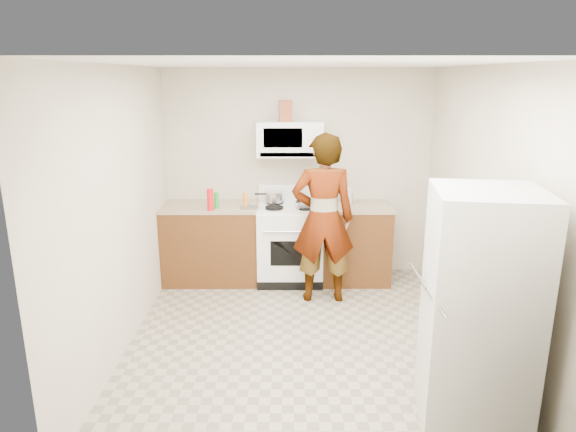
{
  "coord_description": "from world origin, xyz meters",
  "views": [
    {
      "loc": [
        -0.15,
        -4.36,
        2.41
      ],
      "look_at": [
        -0.13,
        0.55,
        1.06
      ],
      "focal_mm": 32.0,
      "sensor_mm": 36.0,
      "label": 1
    }
  ],
  "objects_px": {
    "microwave": "(290,139)",
    "fridge": "(479,311)",
    "saucepan": "(274,197)",
    "person": "(323,219)",
    "kettle": "(347,196)",
    "gas_range": "(290,242)"
  },
  "relations": [
    {
      "from": "fridge",
      "to": "saucepan",
      "type": "relative_size",
      "value": 8.12
    },
    {
      "from": "fridge",
      "to": "kettle",
      "type": "distance_m",
      "value": 2.81
    },
    {
      "from": "gas_range",
      "to": "fridge",
      "type": "height_order",
      "value": "fridge"
    },
    {
      "from": "person",
      "to": "saucepan",
      "type": "xyz_separation_m",
      "value": [
        -0.54,
        0.66,
        0.09
      ]
    },
    {
      "from": "fridge",
      "to": "saucepan",
      "type": "height_order",
      "value": "fridge"
    },
    {
      "from": "microwave",
      "to": "kettle",
      "type": "distance_m",
      "value": 0.96
    },
    {
      "from": "microwave",
      "to": "saucepan",
      "type": "xyz_separation_m",
      "value": [
        -0.19,
        -0.03,
        -0.69
      ]
    },
    {
      "from": "person",
      "to": "microwave",
      "type": "bearing_deg",
      "value": -64.3
    },
    {
      "from": "microwave",
      "to": "fridge",
      "type": "distance_m",
      "value": 3.17
    },
    {
      "from": "fridge",
      "to": "kettle",
      "type": "height_order",
      "value": "fridge"
    },
    {
      "from": "saucepan",
      "to": "microwave",
      "type": "bearing_deg",
      "value": 9.11
    },
    {
      "from": "kettle",
      "to": "saucepan",
      "type": "relative_size",
      "value": 0.8
    },
    {
      "from": "microwave",
      "to": "saucepan",
      "type": "height_order",
      "value": "microwave"
    },
    {
      "from": "fridge",
      "to": "kettle",
      "type": "xyz_separation_m",
      "value": [
        -0.6,
        2.74,
        0.17
      ]
    },
    {
      "from": "person",
      "to": "saucepan",
      "type": "bearing_deg",
      "value": -51.97
    },
    {
      "from": "person",
      "to": "kettle",
      "type": "height_order",
      "value": "person"
    },
    {
      "from": "microwave",
      "to": "fridge",
      "type": "xyz_separation_m",
      "value": [
        1.27,
        -2.77,
        -0.85
      ]
    },
    {
      "from": "gas_range",
      "to": "saucepan",
      "type": "bearing_deg",
      "value": 152.66
    },
    {
      "from": "fridge",
      "to": "gas_range",
      "type": "bearing_deg",
      "value": 124.06
    },
    {
      "from": "microwave",
      "to": "person",
      "type": "bearing_deg",
      "value": -62.99
    },
    {
      "from": "person",
      "to": "kettle",
      "type": "xyz_separation_m",
      "value": [
        0.33,
        0.66,
        0.09
      ]
    },
    {
      "from": "fridge",
      "to": "microwave",
      "type": "bearing_deg",
      "value": 123.02
    }
  ]
}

